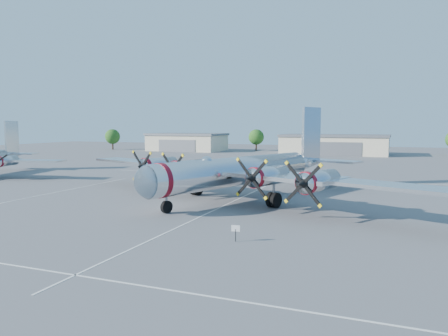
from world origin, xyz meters
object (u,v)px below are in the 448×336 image
at_px(main_bomber_b29, 244,198).
at_px(info_placard, 236,230).
at_px(tree_west, 256,137).
at_px(tree_far_west, 113,137).
at_px(hangar_center, 335,144).
at_px(hangar_west, 187,142).

distance_m(main_bomber_b29, info_placard, 17.89).
xyz_separation_m(tree_west, info_placard, (30.72, -102.37, -3.41)).
bearing_deg(tree_far_west, tree_west, 14.93).
bearing_deg(tree_west, tree_far_west, -165.07).
xyz_separation_m(hangar_center, main_bomber_b29, (0.44, -77.26, -2.71)).
relative_size(main_bomber_b29, info_placard, 40.64).
height_order(tree_west, main_bomber_b29, tree_west).
distance_m(hangar_west, tree_west, 21.61).
relative_size(hangar_center, info_placard, 24.75).
relative_size(hangar_west, info_placard, 19.56).
bearing_deg(hangar_west, info_placard, -61.73).
bearing_deg(tree_west, main_bomber_b29, -73.39).
bearing_deg(hangar_center, tree_west, 162.18).
bearing_deg(hangar_west, hangar_center, -0.00).
bearing_deg(main_bomber_b29, hangar_west, 141.54).
xyz_separation_m(hangar_west, tree_far_west, (-25.00, -3.96, 1.51)).
distance_m(hangar_center, tree_west, 26.30).
bearing_deg(hangar_center, main_bomber_b29, -89.67).
bearing_deg(tree_far_west, hangar_west, 9.01).
bearing_deg(main_bomber_b29, tree_west, 127.69).
relative_size(tree_west, info_placard, 5.75).
bearing_deg(hangar_west, main_bomber_b29, -59.54).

